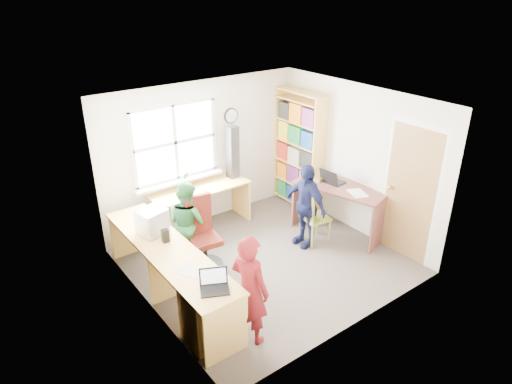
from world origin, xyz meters
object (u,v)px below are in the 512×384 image
swivel_chair (203,237)px  wooden_chair (312,215)px  l_desk (198,277)px  bookshelf (299,153)px  potted_plant (184,181)px  cd_tower (232,152)px  crt_monitor (152,222)px  person_navy (306,205)px  laptop_left (214,284)px  person_green (187,223)px  laptop_right (331,180)px  right_desk (340,199)px  person_red (250,289)px

swivel_chair → wooden_chair: size_ratio=1.21×
l_desk → wooden_chair: size_ratio=3.35×
bookshelf → potted_plant: bookshelf is taller
l_desk → cd_tower: size_ratio=3.31×
crt_monitor → cd_tower: 2.14m
crt_monitor → person_navy: size_ratio=0.31×
l_desk → crt_monitor: bearing=101.4°
potted_plant → l_desk: bearing=-114.7°
laptop_left → person_green: 1.76m
laptop_left → laptop_right: (2.90, 1.10, 0.09)m
cd_tower → person_navy: size_ratio=0.66×
swivel_chair → cd_tower: bearing=46.1°
right_desk → person_navy: size_ratio=1.17×
bookshelf → laptop_right: (-0.20, -1.02, -0.11)m
l_desk → wooden_chair: (2.22, 0.30, 0.02)m
l_desk → cd_tower: 2.58m
potted_plant → person_navy: person_navy is taller
laptop_left → wooden_chair: bearing=48.7°
bookshelf → person_green: bearing=-169.5°
person_navy → crt_monitor: bearing=-103.6°
wooden_chair → person_green: bearing=167.0°
wooden_chair → person_red: person_red is taller
l_desk → laptop_left: (-0.15, -0.65, 0.34)m
potted_plant → person_green: bearing=-116.8°
swivel_chair → potted_plant: swivel_chair is taller
wooden_chair → potted_plant: bearing=141.5°
crt_monitor → laptop_right: bearing=-21.6°
person_green → person_navy: 1.81m
l_desk → right_desk: right_desk is taller
cd_tower → laptop_right: bearing=-58.1°
laptop_right → cd_tower: bearing=32.6°
swivel_chair → wooden_chair: swivel_chair is taller
swivel_chair → person_green: person_green is taller
laptop_left → person_green: (0.57, 1.65, -0.17)m
bookshelf → potted_plant: size_ratio=6.75×
laptop_right → swivel_chair: bearing=76.3°
right_desk → laptop_right: size_ratio=4.21×
bookshelf → wooden_chair: (-0.73, -1.17, -0.52)m
swivel_chair → person_green: size_ratio=0.85×
right_desk → person_green: size_ratio=1.24×
person_navy → person_green: bearing=-112.7°
crt_monitor → person_red: size_ratio=0.30×
potted_plant → laptop_left: bearing=-111.7°
person_green → wooden_chair: bearing=-124.1°
l_desk → bookshelf: 3.35m
laptop_right → person_navy: person_navy is taller
crt_monitor → laptop_left: (0.02, -1.49, -0.12)m
bookshelf → cd_tower: size_ratio=2.36×
laptop_right → potted_plant: laptop_right is taller
swivel_chair → right_desk: bearing=-6.1°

